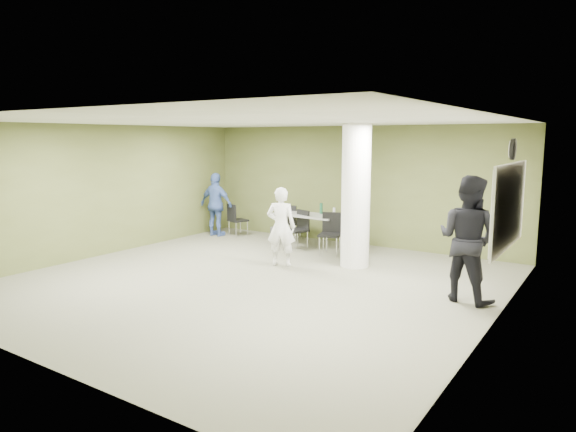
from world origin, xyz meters
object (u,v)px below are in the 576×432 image
Objects in this scene: woman_white at (281,227)px; folding_table at (308,216)px; man_blue at (216,205)px; chair_back_left at (236,218)px; man_black at (467,239)px.

folding_table is at bearing -94.95° from woman_white.
woman_white is at bearing 148.94° from man_blue.
woman_white is (2.71, -1.91, 0.30)m from chair_back_left.
folding_table is 0.84× the size of man_black.
man_black is (4.14, -2.12, 0.27)m from folding_table.
man_blue is at bearing -3.18° from man_black.
folding_table is 1.01× the size of man_blue.
chair_back_left is (-2.20, 0.03, -0.23)m from folding_table.
chair_back_left is 0.51× the size of man_blue.
man_black is (3.64, -0.24, 0.19)m from woman_white.
folding_table is at bearing -179.02° from man_blue.
chair_back_left is 0.60m from man_blue.
man_blue is at bearing -171.84° from folding_table.
man_blue is (-6.80, 1.93, -0.16)m from man_black.
chair_back_left is at bearing -55.24° from woman_white.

